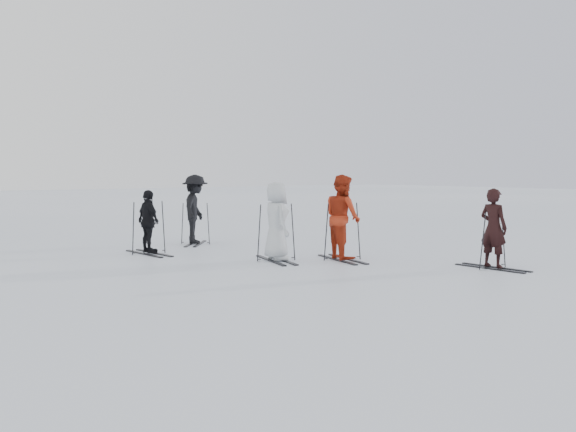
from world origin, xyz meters
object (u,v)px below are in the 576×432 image
(skier_red, at_px, (343,218))
(skier_uphill_far, at_px, (195,210))
(skier_near_dark, at_px, (493,229))
(skier_uphill_left, at_px, (149,223))
(skier_grey, at_px, (276,222))

(skier_red, bearing_deg, skier_uphill_far, 27.04)
(skier_near_dark, distance_m, skier_uphill_left, 7.88)
(skier_uphill_far, bearing_deg, skier_grey, -142.34)
(skier_uphill_left, height_order, skier_uphill_far, skier_uphill_far)
(skier_near_dark, xyz_separation_m, skier_uphill_far, (-2.78, 7.53, 0.13))
(skier_grey, distance_m, skier_uphill_left, 3.31)
(skier_uphill_far, bearing_deg, skier_uphill_left, 161.39)
(skier_near_dark, relative_size, skier_grey, 0.93)
(skier_red, xyz_separation_m, skier_uphill_left, (-3.04, 3.56, -0.19))
(skier_grey, bearing_deg, skier_red, -106.25)
(skier_grey, xyz_separation_m, skier_uphill_far, (0.12, 3.97, 0.07))
(skier_near_dark, bearing_deg, skier_uphill_far, 17.58)
(skier_red, height_order, skier_uphill_far, skier_red)
(skier_near_dark, height_order, skier_red, skier_red)
(skier_red, height_order, skier_grey, skier_red)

